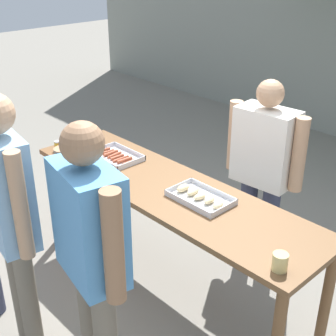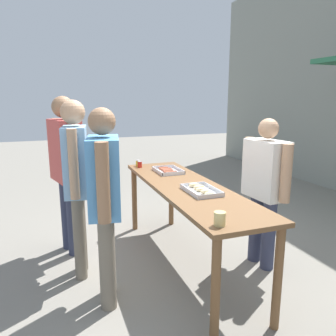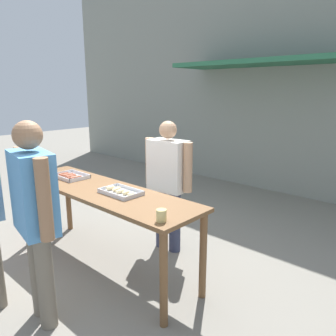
{
  "view_description": "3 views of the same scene",
  "coord_description": "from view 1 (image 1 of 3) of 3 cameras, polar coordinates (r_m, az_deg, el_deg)",
  "views": [
    {
      "loc": [
        2.16,
        -2.03,
        2.49
      ],
      "look_at": [
        0.0,
        0.0,
        1.06
      ],
      "focal_mm": 50.0,
      "sensor_mm": 36.0,
      "label": 1
    },
    {
      "loc": [
        3.03,
        -1.31,
        1.8
      ],
      "look_at": [
        -0.65,
        0.03,
        0.96
      ],
      "focal_mm": 35.0,
      "sensor_mm": 36.0,
      "label": 2
    },
    {
      "loc": [
        2.81,
        -2.01,
        1.95
      ],
      "look_at": [
        0.26,
        0.79,
        1.04
      ],
      "focal_mm": 35.0,
      "sensor_mm": 36.0,
      "label": 3
    }
  ],
  "objects": [
    {
      "name": "ground_plane",
      "position": [
        3.87,
        -0.0,
        -14.24
      ],
      "size": [
        24.0,
        24.0,
        0.0
      ],
      "primitive_type": "plane",
      "color": "gray"
    },
    {
      "name": "serving_table",
      "position": [
        3.41,
        -0.0,
        -3.97
      ],
      "size": [
        2.48,
        0.67,
        0.91
      ],
      "color": "brown",
      "rests_on": "ground"
    },
    {
      "name": "food_tray_sausages",
      "position": [
        3.82,
        -6.36,
        1.38
      ],
      "size": [
        0.41,
        0.29,
        0.04
      ],
      "color": "silver",
      "rests_on": "serving_table"
    },
    {
      "name": "food_tray_buns",
      "position": [
        3.2,
        3.88,
        -3.53
      ],
      "size": [
        0.43,
        0.27,
        0.06
      ],
      "color": "silver",
      "rests_on": "serving_table"
    },
    {
      "name": "condiment_jar_mustard",
      "position": [
        4.04,
        -13.28,
        2.65
      ],
      "size": [
        0.06,
        0.06,
        0.08
      ],
      "color": "gold",
      "rests_on": "serving_table"
    },
    {
      "name": "condiment_jar_ketchup",
      "position": [
        3.97,
        -12.63,
        2.33
      ],
      "size": [
        0.06,
        0.06,
        0.08
      ],
      "color": "#B22319",
      "rests_on": "serving_table"
    },
    {
      "name": "beer_cup",
      "position": [
        2.6,
        13.49,
        -11.07
      ],
      "size": [
        0.09,
        0.09,
        0.1
      ],
      "color": "#DBC67A",
      "rests_on": "serving_table"
    },
    {
      "name": "person_server_behind_table",
      "position": [
        3.74,
        11.57,
        0.69
      ],
      "size": [
        0.68,
        0.29,
        1.6
      ],
      "rotation": [
        0.0,
        0.0,
        0.08
      ],
      "color": "#333851",
      "rests_on": "ground"
    },
    {
      "name": "person_customer_with_cup",
      "position": [
        2.59,
        -9.37,
        -9.26
      ],
      "size": [
        0.67,
        0.34,
        1.73
      ],
      "rotation": [
        0.0,
        0.0,
        2.96
      ],
      "color": "#756B5B",
      "rests_on": "ground"
    },
    {
      "name": "person_customer_waiting_in_line",
      "position": [
        2.91,
        -18.75,
        -4.77
      ],
      "size": [
        0.57,
        0.27,
        1.78
      ],
      "rotation": [
        0.0,
        0.0,
        2.99
      ],
      "color": "#756B5B",
      "rests_on": "ground"
    }
  ]
}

